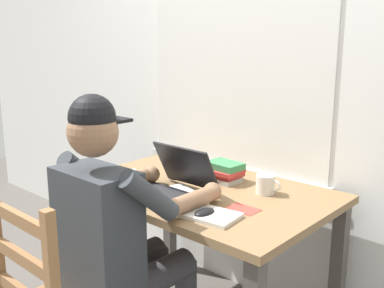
# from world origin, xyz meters

# --- Properties ---
(back_wall) EXTENTS (6.00, 0.08, 2.60)m
(back_wall) POSITION_xyz_m (-0.00, 0.48, 1.30)
(back_wall) COLOR silver
(back_wall) RESTS_ON ground
(desk) EXTENTS (1.21, 0.79, 0.73)m
(desk) POSITION_xyz_m (0.00, 0.00, 0.63)
(desk) COLOR olive
(desk) RESTS_ON ground
(seated_person) EXTENTS (0.50, 0.60, 1.23)m
(seated_person) POSITION_xyz_m (-0.02, -0.47, 0.67)
(seated_person) COLOR #33383D
(seated_person) RESTS_ON ground
(laptop) EXTENTS (0.33, 0.33, 0.22)m
(laptop) POSITION_xyz_m (-0.03, -0.17, 0.79)
(laptop) COLOR black
(laptop) RESTS_ON desk
(computer_mouse) EXTENTS (0.06, 0.10, 0.03)m
(computer_mouse) POSITION_xyz_m (0.25, -0.26, 0.75)
(computer_mouse) COLOR black
(computer_mouse) RESTS_ON desk
(coffee_mug_white) EXTENTS (0.12, 0.09, 0.09)m
(coffee_mug_white) POSITION_xyz_m (0.28, 0.14, 0.78)
(coffee_mug_white) COLOR silver
(coffee_mug_white) RESTS_ON desk
(coffee_mug_dark) EXTENTS (0.12, 0.08, 0.09)m
(coffee_mug_dark) POSITION_xyz_m (-0.19, 0.04, 0.78)
(coffee_mug_dark) COLOR black
(coffee_mug_dark) RESTS_ON desk
(book_stack_main) EXTENTS (0.19, 0.16, 0.09)m
(book_stack_main) POSITION_xyz_m (0.01, 0.16, 0.78)
(book_stack_main) COLOR gray
(book_stack_main) RESTS_ON desk
(paper_pile_near_laptop) EXTENTS (0.29, 0.23, 0.01)m
(paper_pile_near_laptop) POSITION_xyz_m (-0.36, -0.13, 0.74)
(paper_pile_near_laptop) COLOR white
(paper_pile_near_laptop) RESTS_ON desk
(paper_pile_back_corner) EXTENTS (0.24, 0.18, 0.02)m
(paper_pile_back_corner) POSITION_xyz_m (0.27, -0.25, 0.74)
(paper_pile_back_corner) COLOR silver
(paper_pile_back_corner) RESTS_ON desk
(paper_pile_side) EXTENTS (0.26, 0.25, 0.02)m
(paper_pile_side) POSITION_xyz_m (-0.00, -0.17, 0.74)
(paper_pile_side) COLOR white
(paper_pile_side) RESTS_ON desk
(landscape_photo_print) EXTENTS (0.13, 0.09, 0.00)m
(landscape_photo_print) POSITION_xyz_m (0.32, -0.09, 0.74)
(landscape_photo_print) COLOR #C63D33
(landscape_photo_print) RESTS_ON desk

